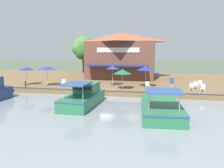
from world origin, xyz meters
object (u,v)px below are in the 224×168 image
at_px(cafe_chair_mid_patio, 192,86).
at_px(tree_downstream_bank, 84,52).
at_px(cafe_chair_far_corner_seat, 196,85).
at_px(cafe_chair_under_first_umbrella, 201,83).
at_px(waterfront_restaurant, 122,55).
at_px(person_near_entrance, 172,81).
at_px(motorboat_mid_row, 160,105).
at_px(tree_upstream_bank, 82,47).
at_px(motorboat_nearest_quay, 86,96).
at_px(cafe_chair_beside_entrance, 203,88).
at_px(patio_umbrella_far_corner, 47,68).
at_px(cafe_chair_facing_river, 63,82).
at_px(patio_umbrella_by_entrance, 122,72).
at_px(mooring_post, 25,84).
at_px(patio_umbrella_mid_patio_left, 146,68).
at_px(cafe_chair_back_row_seat, 148,85).
at_px(patio_umbrella_back_row, 113,68).
at_px(patio_umbrella_mid_patio_right, 26,69).

bearing_deg(cafe_chair_mid_patio, tree_downstream_bank, -130.68).
distance_m(cafe_chair_far_corner_seat, cafe_chair_mid_patio, 1.31).
relative_size(cafe_chair_under_first_umbrella, cafe_chair_mid_patio, 1.00).
distance_m(waterfront_restaurant, person_near_entrance, 13.96).
relative_size(cafe_chair_mid_patio, motorboat_mid_row, 0.10).
relative_size(motorboat_mid_row, tree_upstream_bank, 1.14).
bearing_deg(motorboat_nearest_quay, cafe_chair_beside_entrance, 115.77).
height_order(patio_umbrella_far_corner, cafe_chair_under_first_umbrella, patio_umbrella_far_corner).
bearing_deg(cafe_chair_facing_river, tree_downstream_bank, -171.38).
height_order(cafe_chair_far_corner_seat, tree_downstream_bank, tree_downstream_bank).
relative_size(patio_umbrella_by_entrance, mooring_post, 2.82).
height_order(patio_umbrella_mid_patio_left, cafe_chair_beside_entrance, patio_umbrella_mid_patio_left).
height_order(patio_umbrella_far_corner, cafe_chair_beside_entrance, patio_umbrella_far_corner).
relative_size(cafe_chair_back_row_seat, motorboat_nearest_quay, 0.12).
bearing_deg(motorboat_mid_row, motorboat_nearest_quay, -100.98).
xyz_separation_m(cafe_chair_facing_river, motorboat_nearest_quay, (6.33, 5.01, -0.26)).
height_order(patio_umbrella_by_entrance, motorboat_nearest_quay, patio_umbrella_by_entrance).
distance_m(patio_umbrella_far_corner, cafe_chair_under_first_umbrella, 19.31).
xyz_separation_m(cafe_chair_facing_river, tree_downstream_bank, (-15.32, -2.32, 3.69)).
distance_m(patio_umbrella_back_row, person_near_entrance, 7.63).
relative_size(patio_umbrella_by_entrance, cafe_chair_beside_entrance, 2.76).
xyz_separation_m(patio_umbrella_by_entrance, cafe_chair_under_first_umbrella, (-3.40, 9.24, -1.57)).
height_order(cafe_chair_facing_river, motorboat_mid_row, motorboat_mid_row).
height_order(cafe_chair_under_first_umbrella, cafe_chair_back_row_seat, same).
xyz_separation_m(cafe_chair_facing_river, cafe_chair_under_first_umbrella, (-2.73, 16.87, 0.00)).
bearing_deg(patio_umbrella_by_entrance, cafe_chair_far_corner_seat, 102.63).
relative_size(cafe_chair_back_row_seat, motorboat_mid_row, 0.10).
distance_m(cafe_chair_beside_entrance, cafe_chair_mid_patio, 1.36).
xyz_separation_m(patio_umbrella_back_row, mooring_post, (3.93, -9.89, -1.89)).
distance_m(waterfront_restaurant, cafe_chair_beside_entrance, 16.37).
bearing_deg(waterfront_restaurant, patio_umbrella_far_corner, -35.24).
bearing_deg(motorboat_nearest_quay, patio_umbrella_far_corner, -131.15).
height_order(waterfront_restaurant, cafe_chair_back_row_seat, waterfront_restaurant).
bearing_deg(waterfront_restaurant, cafe_chair_facing_river, -27.44).
height_order(patio_umbrella_far_corner, cafe_chair_far_corner_seat, patio_umbrella_far_corner).
bearing_deg(waterfront_restaurant, motorboat_nearest_quay, -2.61).
bearing_deg(patio_umbrella_back_row, tree_upstream_bank, -148.59).
relative_size(patio_umbrella_mid_patio_right, patio_umbrella_back_row, 0.94).
relative_size(patio_umbrella_far_corner, cafe_chair_under_first_umbrella, 2.99).
xyz_separation_m(motorboat_mid_row, tree_upstream_bank, (-24.56, -15.08, 5.18)).
relative_size(patio_umbrella_back_row, mooring_post, 3.06).
xyz_separation_m(waterfront_restaurant, cafe_chair_under_first_umbrella, (8.45, 11.07, -3.30)).
distance_m(cafe_chair_mid_patio, motorboat_nearest_quay, 12.23).
distance_m(motorboat_nearest_quay, tree_upstream_bank, 25.16).
relative_size(patio_umbrella_back_row, cafe_chair_facing_river, 3.00).
xyz_separation_m(patio_umbrella_far_corner, cafe_chair_back_row_seat, (-0.20, 12.66, -1.82)).
bearing_deg(patio_umbrella_far_corner, patio_umbrella_by_entrance, 86.57).
bearing_deg(cafe_chair_facing_river, tree_upstream_bank, -169.05).
bearing_deg(patio_umbrella_by_entrance, motorboat_nearest_quay, -24.89).
bearing_deg(mooring_post, patio_umbrella_mid_patio_right, -151.90).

